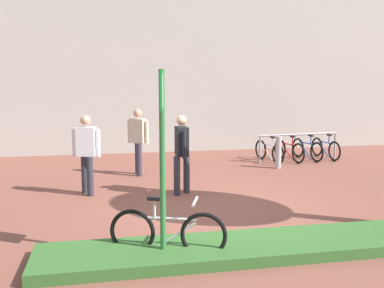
{
  "coord_description": "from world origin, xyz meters",
  "views": [
    {
      "loc": [
        -2.07,
        -8.08,
        2.49
      ],
      "look_at": [
        -0.24,
        1.13,
        1.1
      ],
      "focal_mm": 41.59,
      "sensor_mm": 36.0,
      "label": 1
    }
  ],
  "objects_px": {
    "parking_sign_post": "(162,138)",
    "person_shirt_blue": "(86,150)",
    "bollard_steel": "(278,152)",
    "bike_at_sign": "(168,232)",
    "bike_rack_cluster": "(298,149)",
    "person_suited_dark": "(182,149)",
    "person_shirt_white": "(138,138)"
  },
  "relations": [
    {
      "from": "bike_at_sign",
      "to": "person_shirt_blue",
      "type": "xyz_separation_m",
      "value": [
        -1.23,
        3.7,
        0.63
      ]
    },
    {
      "from": "parking_sign_post",
      "to": "person_shirt_blue",
      "type": "xyz_separation_m",
      "value": [
        -1.15,
        3.81,
        -0.72
      ]
    },
    {
      "from": "bike_at_sign",
      "to": "person_shirt_white",
      "type": "bearing_deg",
      "value": 89.89
    },
    {
      "from": "parking_sign_post",
      "to": "person_suited_dark",
      "type": "distance_m",
      "value": 3.63
    },
    {
      "from": "person_shirt_white",
      "to": "person_suited_dark",
      "type": "xyz_separation_m",
      "value": [
        0.77,
        -2.13,
        0.0
      ]
    },
    {
      "from": "parking_sign_post",
      "to": "bike_rack_cluster",
      "type": "relative_size",
      "value": 0.99
    },
    {
      "from": "parking_sign_post",
      "to": "person_shirt_blue",
      "type": "bearing_deg",
      "value": 106.71
    },
    {
      "from": "bike_at_sign",
      "to": "person_shirt_blue",
      "type": "height_order",
      "value": "person_shirt_blue"
    },
    {
      "from": "bike_rack_cluster",
      "to": "bollard_steel",
      "type": "relative_size",
      "value": 2.94
    },
    {
      "from": "person_shirt_blue",
      "to": "person_suited_dark",
      "type": "height_order",
      "value": "same"
    },
    {
      "from": "person_shirt_blue",
      "to": "bike_at_sign",
      "type": "bearing_deg",
      "value": -71.67
    },
    {
      "from": "bike_at_sign",
      "to": "bollard_steel",
      "type": "distance_m",
      "value": 6.8
    },
    {
      "from": "parking_sign_post",
      "to": "person_suited_dark",
      "type": "height_order",
      "value": "parking_sign_post"
    },
    {
      "from": "person_shirt_blue",
      "to": "person_suited_dark",
      "type": "bearing_deg",
      "value": -10.23
    },
    {
      "from": "bike_rack_cluster",
      "to": "person_shirt_blue",
      "type": "xyz_separation_m",
      "value": [
        -6.22,
        -2.97,
        0.64
      ]
    },
    {
      "from": "parking_sign_post",
      "to": "bollard_steel",
      "type": "bearing_deg",
      "value": 54.93
    },
    {
      "from": "parking_sign_post",
      "to": "person_shirt_blue",
      "type": "distance_m",
      "value": 4.05
    },
    {
      "from": "bike_rack_cluster",
      "to": "bike_at_sign",
      "type": "bearing_deg",
      "value": -126.85
    },
    {
      "from": "bollard_steel",
      "to": "bike_at_sign",
      "type": "bearing_deg",
      "value": -125.07
    },
    {
      "from": "parking_sign_post",
      "to": "bike_at_sign",
      "type": "xyz_separation_m",
      "value": [
        0.08,
        0.11,
        -1.35
      ]
    },
    {
      "from": "bike_rack_cluster",
      "to": "bollard_steel",
      "type": "xyz_separation_m",
      "value": [
        -1.09,
        -1.1,
        0.1
      ]
    },
    {
      "from": "parking_sign_post",
      "to": "bike_at_sign",
      "type": "relative_size",
      "value": 1.63
    },
    {
      "from": "bollard_steel",
      "to": "person_shirt_white",
      "type": "bearing_deg",
      "value": -178.6
    },
    {
      "from": "person_shirt_white",
      "to": "person_suited_dark",
      "type": "distance_m",
      "value": 2.27
    },
    {
      "from": "parking_sign_post",
      "to": "person_shirt_white",
      "type": "bearing_deg",
      "value": 89.07
    },
    {
      "from": "bike_rack_cluster",
      "to": "bollard_steel",
      "type": "distance_m",
      "value": 1.55
    },
    {
      "from": "person_suited_dark",
      "to": "parking_sign_post",
      "type": "bearing_deg",
      "value": -104.04
    },
    {
      "from": "bike_rack_cluster",
      "to": "person_shirt_white",
      "type": "relative_size",
      "value": 1.54
    },
    {
      "from": "bike_rack_cluster",
      "to": "person_shirt_blue",
      "type": "relative_size",
      "value": 1.54
    },
    {
      "from": "bike_rack_cluster",
      "to": "parking_sign_post",
      "type": "bearing_deg",
      "value": -126.82
    },
    {
      "from": "parking_sign_post",
      "to": "bike_at_sign",
      "type": "height_order",
      "value": "parking_sign_post"
    },
    {
      "from": "person_shirt_blue",
      "to": "person_shirt_white",
      "type": "distance_m",
      "value": 2.16
    }
  ]
}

